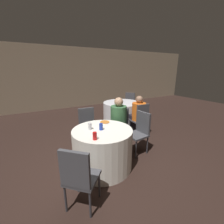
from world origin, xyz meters
TOP-DOWN VIEW (x-y plane):
  - ground_plane at (0.00, 0.00)m, footprint 16.00×16.00m
  - wall_back at (0.00, 4.86)m, footprint 16.00×0.06m
  - table_near at (-0.11, -0.11)m, footprint 1.10×1.10m
  - table_far at (1.45, 1.66)m, footprint 1.22×1.22m
  - chair_near_northeast at (0.64, 0.49)m, footprint 0.56×0.56m
  - chair_near_north at (-0.05, 0.85)m, footprint 0.43×0.43m
  - chair_near_east at (0.85, -0.02)m, footprint 0.44×0.44m
  - chair_near_southwest at (-0.78, -0.81)m, footprint 0.57×0.57m
  - chair_far_northeast at (2.23, 2.33)m, footprint 0.56×0.56m
  - chair_far_south at (1.40, 0.63)m, footprint 0.42×0.42m
  - person_orange_shirt at (1.41, 0.79)m, footprint 0.38×0.53m
  - person_green_jacket at (0.52, 0.40)m, footprint 0.51×0.49m
  - pizza_plate_near at (0.09, 0.20)m, footprint 0.25×0.25m
  - soda_can_silver at (-0.30, 0.01)m, footprint 0.07×0.07m
  - soda_can_blue at (-0.14, -0.11)m, footprint 0.07×0.07m
  - soda_can_red at (-0.39, -0.41)m, footprint 0.07×0.07m

SIDE VIEW (x-z plane):
  - ground_plane at x=0.00m, z-range 0.00..0.00m
  - table_near at x=-0.11m, z-range 0.00..0.76m
  - table_far at x=1.45m, z-range 0.00..0.76m
  - chair_near_northeast at x=0.64m, z-range 0.08..1.00m
  - chair_near_north at x=-0.05m, z-range 0.08..1.00m
  - chair_near_east at x=0.85m, z-range 0.08..1.00m
  - chair_near_southwest at x=-0.78m, z-range 0.08..1.00m
  - chair_far_northeast at x=2.23m, z-range 0.08..1.00m
  - chair_far_south at x=1.40m, z-range 0.08..1.00m
  - person_orange_shirt at x=1.41m, z-range 0.02..1.14m
  - person_green_jacket at x=0.52m, z-range 0.02..1.22m
  - pizza_plate_near at x=0.09m, z-range 0.76..0.77m
  - soda_can_silver at x=-0.30m, z-range 0.76..0.88m
  - soda_can_blue at x=-0.14m, z-range 0.76..0.88m
  - soda_can_red at x=-0.39m, z-range 0.76..0.88m
  - wall_back at x=0.00m, z-range 0.00..2.80m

